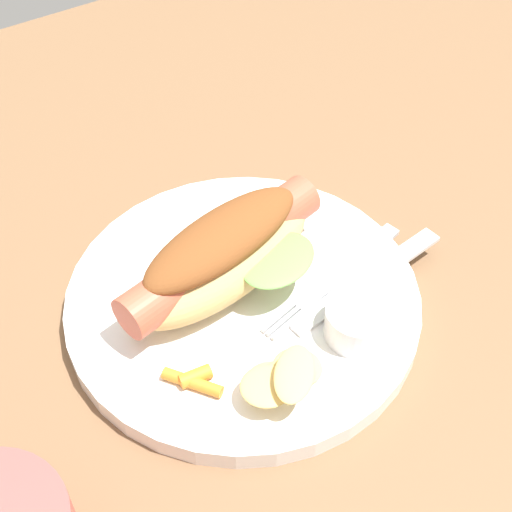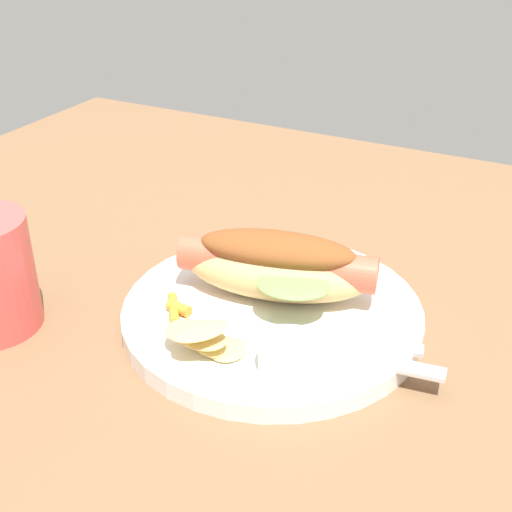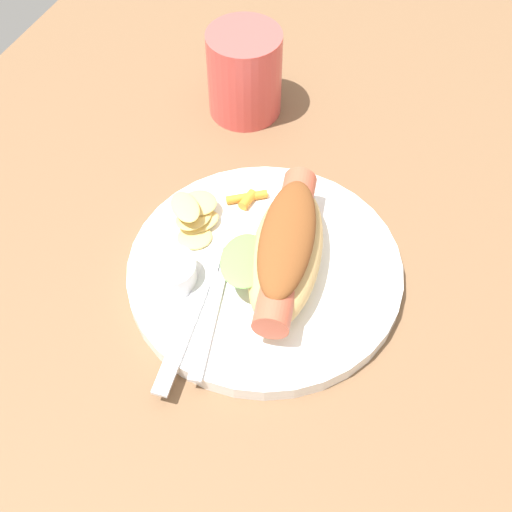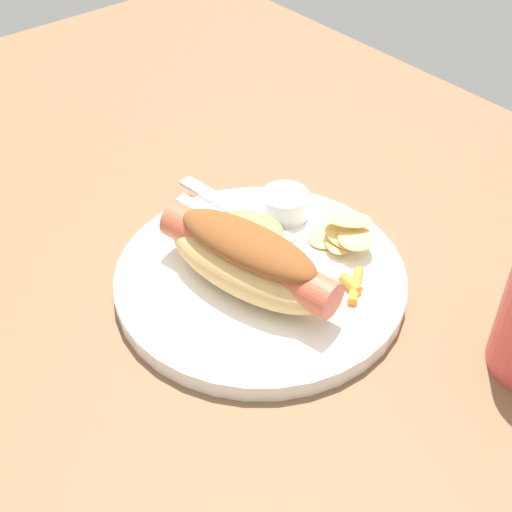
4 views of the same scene
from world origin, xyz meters
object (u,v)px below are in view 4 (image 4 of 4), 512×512
fork (234,223)px  knife (235,209)px  sauce_ramekin (285,204)px  plate (260,279)px  chips_pile (342,234)px  hot_dog (244,260)px  carrot_garnish (353,285)px

fork → knife: same height
sauce_ramekin → fork: (-1.86, -4.77, -1.02)cm
fork → knife: size_ratio=0.98×
plate → chips_pile: bearing=77.0°
knife → hot_dog: bearing=-41.7°
chips_pile → fork: bearing=-145.9°
hot_dog → knife: size_ratio=1.20×
hot_dog → fork: 8.83cm
plate → chips_pile: 8.56cm
hot_dog → chips_pile: size_ratio=2.30×
sauce_ramekin → carrot_garnish: sauce_ramekin is taller
knife → sauce_ramekin: bearing=35.7°
plate → carrot_garnish: 8.25cm
plate → sauce_ramekin: size_ratio=5.59×
knife → carrot_garnish: size_ratio=3.77×
fork → chips_pile: bearing=20.3°
chips_pile → carrot_garnish: chips_pile is taller
sauce_ramekin → knife: bearing=-136.7°
plate → fork: (-6.66, 2.32, 1.00)cm
fork → carrot_garnish: size_ratio=3.69×
sauce_ramekin → knife: (-3.52, -3.32, -1.04)cm
plate → carrot_garnish: carrot_garnish is taller
plate → sauce_ramekin: (-4.80, 7.09, 2.02)cm
knife → fork: bearing=-48.6°
knife → chips_pile: bearing=15.4°
chips_pile → hot_dog: bearing=-97.9°
fork → knife: 2.20cm
hot_dog → carrot_garnish: size_ratio=4.54×
fork → knife: bearing=125.2°
plate → chips_pile: chips_pile is taller
sauce_ramekin → fork: size_ratio=0.32×
chips_pile → carrot_garnish: (4.80, -3.38, -0.81)cm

